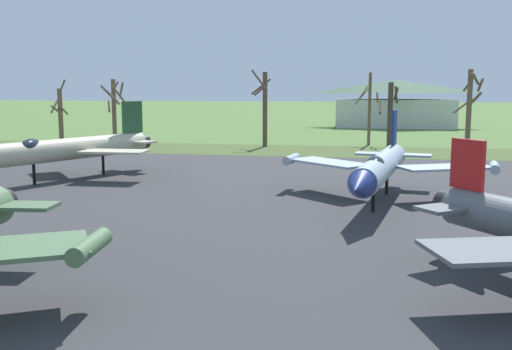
# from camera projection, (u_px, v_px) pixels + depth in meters

# --- Properties ---
(asphalt_apron) EXTENTS (77.35, 61.41, 0.05)m
(asphalt_apron) POSITION_uv_depth(u_px,v_px,m) (130.00, 221.00, 31.36)
(asphalt_apron) COLOR #333335
(asphalt_apron) RESTS_ON ground
(grass_verge_strip) EXTENTS (137.35, 12.00, 0.06)m
(grass_verge_strip) POSITION_uv_depth(u_px,v_px,m) (256.00, 150.00, 67.09)
(grass_verge_strip) COLOR #425429
(grass_verge_strip) RESTS_ON ground
(jet_fighter_front_left) EXTENTS (10.78, 16.43, 5.86)m
(jet_fighter_front_left) POSITION_uv_depth(u_px,v_px,m) (64.00, 149.00, 44.64)
(jet_fighter_front_left) COLOR #B7B293
(jet_fighter_front_left) RESTS_ON ground
(jet_fighter_front_right) EXTENTS (13.77, 16.46, 5.45)m
(jet_fighter_front_right) POSITION_uv_depth(u_px,v_px,m) (381.00, 167.00, 35.70)
(jet_fighter_front_right) COLOR #8EA3B2
(jet_fighter_front_right) RESTS_ON ground
(bare_tree_far_left) EXTENTS (1.92, 1.85, 8.09)m
(bare_tree_far_left) POSITION_uv_depth(u_px,v_px,m) (60.00, 114.00, 76.56)
(bare_tree_far_left) COLOR brown
(bare_tree_far_left) RESTS_ON ground
(bare_tree_left_of_center) EXTENTS (2.79, 3.12, 8.07)m
(bare_tree_left_of_center) POSITION_uv_depth(u_px,v_px,m) (114.00, 107.00, 76.63)
(bare_tree_left_of_center) COLOR brown
(bare_tree_left_of_center) RESTS_ON ground
(bare_tree_center) EXTENTS (2.39, 3.39, 9.08)m
(bare_tree_center) POSITION_uv_depth(u_px,v_px,m) (264.00, 106.00, 70.10)
(bare_tree_center) COLOR brown
(bare_tree_center) RESTS_ON ground
(bare_tree_right_of_center) EXTENTS (2.92, 2.87, 8.81)m
(bare_tree_right_of_center) POSITION_uv_depth(u_px,v_px,m) (369.00, 107.00, 72.69)
(bare_tree_right_of_center) COLOR brown
(bare_tree_right_of_center) RESTS_ON ground
(bare_tree_far_right) EXTENTS (2.23, 2.49, 7.62)m
(bare_tree_far_right) POSITION_uv_depth(u_px,v_px,m) (390.00, 112.00, 70.15)
(bare_tree_far_right) COLOR #42382D
(bare_tree_far_right) RESTS_ON ground
(bare_tree_backdrop_extra) EXTENTS (2.89, 2.78, 9.00)m
(bare_tree_backdrop_extra) POSITION_uv_depth(u_px,v_px,m) (470.00, 106.00, 65.83)
(bare_tree_backdrop_extra) COLOR brown
(bare_tree_backdrop_extra) RESTS_ON ground
(visitor_building) EXTENTS (21.56, 10.48, 8.37)m
(visitor_building) POSITION_uv_depth(u_px,v_px,m) (395.00, 104.00, 106.08)
(visitor_building) COLOR beige
(visitor_building) RESTS_ON ground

